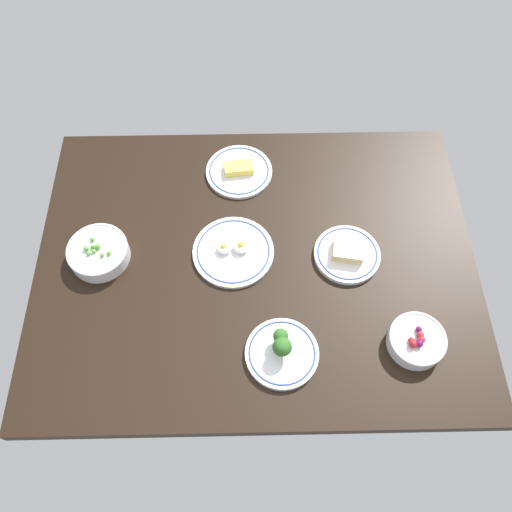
# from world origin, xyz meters

# --- Properties ---
(dining_table) EXTENTS (1.23, 0.94, 0.04)m
(dining_table) POSITION_xyz_m (0.00, 0.00, 0.02)
(dining_table) COLOR black
(dining_table) RESTS_ON ground
(plate_eggs) EXTENTS (0.23, 0.23, 0.04)m
(plate_eggs) POSITION_xyz_m (-0.06, 0.02, 0.05)
(plate_eggs) COLOR silver
(plate_eggs) RESTS_ON dining_table
(bowl_berries) EXTENTS (0.15, 0.15, 0.06)m
(bowl_berries) POSITION_xyz_m (0.40, -0.26, 0.07)
(bowl_berries) COLOR silver
(bowl_berries) RESTS_ON dining_table
(plate_sandwich) EXTENTS (0.19, 0.19, 0.05)m
(plate_sandwich) POSITION_xyz_m (0.26, 0.01, 0.05)
(plate_sandwich) COLOR silver
(plate_sandwich) RESTS_ON dining_table
(plate_cheese) EXTENTS (0.21, 0.21, 0.03)m
(plate_cheese) POSITION_xyz_m (-0.05, 0.31, 0.05)
(plate_cheese) COLOR silver
(plate_cheese) RESTS_ON dining_table
(bowl_peas) EXTENTS (0.17, 0.17, 0.06)m
(bowl_peas) POSITION_xyz_m (-0.44, 0.02, 0.07)
(bowl_peas) COLOR silver
(bowl_peas) RESTS_ON dining_table
(plate_broccoli) EXTENTS (0.19, 0.19, 0.08)m
(plate_broccoli) POSITION_xyz_m (0.06, -0.28, 0.06)
(plate_broccoli) COLOR silver
(plate_broccoli) RESTS_ON dining_table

